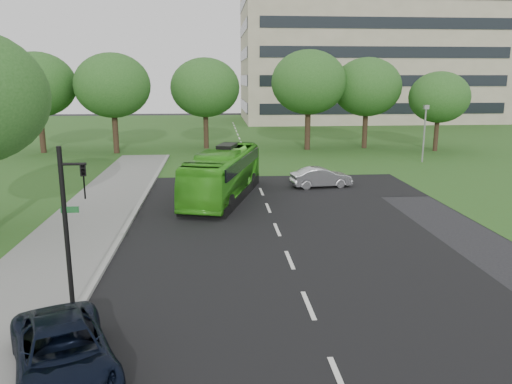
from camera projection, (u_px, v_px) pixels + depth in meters
ground at (283, 244)px, 21.49m from camera, size 160.00×160.00×0.00m
street_surfaces at (244, 159)px, 43.55m from camera, size 120.00×120.00×0.15m
office_building at (367, 42)px, 80.60m from camera, size 40.10×20.10×25.00m
tree_park_a at (113, 86)px, 45.69m from camera, size 6.93×6.93×9.21m
tree_park_b at (205, 88)px, 48.91m from camera, size 6.79×6.79×8.90m
tree_park_c at (309, 82)px, 47.92m from camera, size 7.23×7.23×9.60m
tree_park_d at (367, 87)px, 49.12m from camera, size 6.75×6.75×8.93m
tree_park_e at (439, 97)px, 47.27m from camera, size 5.68×5.68×7.57m
tree_park_f at (37, 85)px, 45.91m from camera, size 6.97×6.97×9.31m
bus at (223, 174)px, 29.43m from camera, size 5.06×10.53×2.86m
sedan at (321, 177)px, 32.45m from camera, size 4.07×1.89×1.29m
suv at (63, 353)px, 11.77m from camera, size 3.80×5.17×1.31m
traffic_light at (71, 219)px, 14.43m from camera, size 0.82×0.23×5.12m
camera_pole at (425, 126)px, 41.38m from camera, size 0.46×0.42×4.77m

